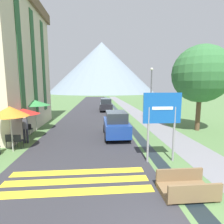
{
  "coord_description": "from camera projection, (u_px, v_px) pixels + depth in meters",
  "views": [
    {
      "loc": [
        -1.69,
        -2.88,
        3.54
      ],
      "look_at": [
        -0.61,
        10.0,
        1.66
      ],
      "focal_mm": 28.0,
      "sensor_mm": 36.0,
      "label": 1
    }
  ],
  "objects": [
    {
      "name": "mountain_distant",
      "position": [
        102.0,
        68.0,
        97.04
      ],
      "size": [
        58.52,
        58.52,
        27.68
      ],
      "color": "slate",
      "rests_on": "ground_plane"
    },
    {
      "name": "parked_car_far",
      "position": [
        106.0,
        105.0,
        25.77
      ],
      "size": [
        1.83,
        4.45,
        1.82
      ],
      "color": "black",
      "rests_on": "ground_plane"
    },
    {
      "name": "footpath",
      "position": [
        125.0,
        105.0,
        33.37
      ],
      "size": [
        2.2,
        60.0,
        0.01
      ],
      "color": "slate",
      "rests_on": "ground_plane"
    },
    {
      "name": "cafe_chair_far_left",
      "position": [
        25.0,
        129.0,
        12.64
      ],
      "size": [
        0.4,
        0.4,
        0.85
      ],
      "rotation": [
        0.0,
        0.0,
        0.1
      ],
      "color": "#232328",
      "rests_on": "ground_plane"
    },
    {
      "name": "cafe_chair_far_right",
      "position": [
        29.0,
        128.0,
        12.85
      ],
      "size": [
        0.4,
        0.4,
        0.85
      ],
      "rotation": [
        0.0,
        0.0,
        0.04
      ],
      "color": "#232328",
      "rests_on": "ground_plane"
    },
    {
      "name": "cafe_chair_near_left",
      "position": [
        18.0,
        140.0,
        9.98
      ],
      "size": [
        0.4,
        0.4,
        0.85
      ],
      "rotation": [
        0.0,
        0.0,
        -0.48
      ],
      "color": "#232328",
      "rests_on": "ground_plane"
    },
    {
      "name": "footbridge",
      "position": [
        186.0,
        188.0,
        5.75
      ],
      "size": [
        1.7,
        1.1,
        0.65
      ],
      "color": "brown",
      "rests_on": "ground_plane"
    },
    {
      "name": "road",
      "position": [
        93.0,
        106.0,
        32.87
      ],
      "size": [
        6.4,
        60.0,
        0.01
      ],
      "color": "#2D2D33",
      "rests_on": "ground_plane"
    },
    {
      "name": "drainage_channel",
      "position": [
        113.0,
        105.0,
        33.17
      ],
      "size": [
        0.6,
        60.0,
        0.0
      ],
      "color": "black",
      "rests_on": "ground_plane"
    },
    {
      "name": "cafe_umbrella_front_orange",
      "position": [
        10.0,
        111.0,
        9.29
      ],
      "size": [
        1.91,
        1.91,
        2.51
      ],
      "color": "#B7B2A8",
      "rests_on": "ground_plane"
    },
    {
      "name": "road_sign",
      "position": [
        162.0,
        116.0,
        8.03
      ],
      "size": [
        1.78,
        0.11,
        3.27
      ],
      "color": "gray",
      "rests_on": "ground_plane"
    },
    {
      "name": "cafe_umbrella_rear_green",
      "position": [
        35.0,
        103.0,
        13.85
      ],
      "size": [
        2.32,
        2.32,
        2.49
      ],
      "color": "#B7B2A8",
      "rests_on": "ground_plane"
    },
    {
      "name": "ground_plane",
      "position": [
        110.0,
        114.0,
        23.21
      ],
      "size": [
        160.0,
        160.0,
        0.0
      ],
      "primitive_type": "plane",
      "color": "#517542"
    },
    {
      "name": "parked_car_near",
      "position": [
        116.0,
        124.0,
        12.36
      ],
      "size": [
        1.71,
        3.82,
        1.82
      ],
      "color": "navy",
      "rests_on": "ground_plane"
    },
    {
      "name": "person_seated_near",
      "position": [
        23.0,
        127.0,
        12.4
      ],
      "size": [
        0.32,
        0.32,
        1.2
      ],
      "color": "#282833",
      "rests_on": "ground_plane"
    },
    {
      "name": "tree_by_path",
      "position": [
        201.0,
        74.0,
        13.69
      ],
      "size": [
        4.47,
        4.47,
        6.76
      ],
      "color": "brown",
      "rests_on": "ground_plane"
    },
    {
      "name": "cafe_umbrella_middle_red",
      "position": [
        24.0,
        111.0,
        11.61
      ],
      "size": [
        2.05,
        2.05,
        2.1
      ],
      "color": "#B7B2A8",
      "rests_on": "ground_plane"
    },
    {
      "name": "streetlamp",
      "position": [
        151.0,
        90.0,
        17.58
      ],
      "size": [
        0.28,
        0.28,
        5.4
      ],
      "color": "#515156",
      "rests_on": "ground_plane"
    },
    {
      "name": "person_standing_terrace",
      "position": [
        25.0,
        127.0,
        10.91
      ],
      "size": [
        0.32,
        0.32,
        1.76
      ],
      "color": "#282833",
      "rests_on": "ground_plane"
    },
    {
      "name": "cafe_chair_near_right",
      "position": [
        10.0,
        140.0,
        10.04
      ],
      "size": [
        0.4,
        0.4,
        0.85
      ],
      "rotation": [
        0.0,
        0.0,
        0.1
      ],
      "color": "#232328",
      "rests_on": "ground_plane"
    },
    {
      "name": "crosswalk_marking",
      "position": [
        77.0,
        181.0,
        6.6
      ],
      "size": [
        5.44,
        1.84,
        0.01
      ],
      "color": "yellow",
      "rests_on": "ground_plane"
    }
  ]
}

